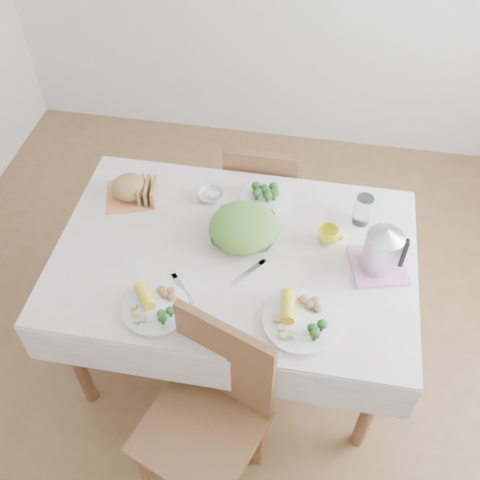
% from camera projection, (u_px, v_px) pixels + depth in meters
% --- Properties ---
extents(floor, '(3.60, 3.60, 0.00)m').
position_uv_depth(floor, '(236.00, 347.00, 2.91)').
color(floor, brown).
rests_on(floor, ground).
extents(dining_table, '(1.40, 0.90, 0.75)m').
position_uv_depth(dining_table, '(235.00, 305.00, 2.63)').
color(dining_table, brown).
rests_on(dining_table, floor).
extents(tablecloth, '(1.50, 1.00, 0.01)m').
position_uv_depth(tablecloth, '(234.00, 253.00, 2.35)').
color(tablecloth, silver).
rests_on(tablecloth, dining_table).
extents(chair_near, '(0.55, 0.55, 0.94)m').
position_uv_depth(chair_near, '(200.00, 432.00, 2.14)').
color(chair_near, brown).
rests_on(chair_near, floor).
extents(chair_far, '(0.39, 0.39, 0.85)m').
position_uv_depth(chair_far, '(264.00, 190.00, 3.03)').
color(chair_far, brown).
rests_on(chair_far, floor).
extents(salad_bowl, '(0.29, 0.29, 0.07)m').
position_uv_depth(salad_bowl, '(244.00, 232.00, 2.37)').
color(salad_bowl, white).
rests_on(salad_bowl, tablecloth).
extents(dinner_plate_left, '(0.32, 0.32, 0.02)m').
position_uv_depth(dinner_plate_left, '(156.00, 309.00, 2.14)').
color(dinner_plate_left, white).
rests_on(dinner_plate_left, tablecloth).
extents(dinner_plate_right, '(0.36, 0.36, 0.02)m').
position_uv_depth(dinner_plate_right, '(301.00, 322.00, 2.10)').
color(dinner_plate_right, white).
rests_on(dinner_plate_right, tablecloth).
extents(broccoli_plate, '(0.24, 0.24, 0.02)m').
position_uv_depth(broccoli_plate, '(264.00, 197.00, 2.55)').
color(broccoli_plate, beige).
rests_on(broccoli_plate, tablecloth).
extents(napkin, '(0.28, 0.28, 0.00)m').
position_uv_depth(napkin, '(131.00, 195.00, 2.57)').
color(napkin, '#DE8041').
rests_on(napkin, tablecloth).
extents(bread_loaf, '(0.20, 0.20, 0.10)m').
position_uv_depth(bread_loaf, '(129.00, 186.00, 2.53)').
color(bread_loaf, olive).
rests_on(bread_loaf, napkin).
extents(fruit_bowl, '(0.15, 0.15, 0.04)m').
position_uv_depth(fruit_bowl, '(211.00, 195.00, 2.55)').
color(fruit_bowl, white).
rests_on(fruit_bowl, tablecloth).
extents(yellow_mug, '(0.11, 0.11, 0.07)m').
position_uv_depth(yellow_mug, '(329.00, 235.00, 2.36)').
color(yellow_mug, yellow).
rests_on(yellow_mug, tablecloth).
extents(glass_tumbler, '(0.09, 0.09, 0.14)m').
position_uv_depth(glass_tumbler, '(363.00, 211.00, 2.41)').
color(glass_tumbler, white).
rests_on(glass_tumbler, tablecloth).
extents(pink_tray, '(0.26, 0.26, 0.02)m').
position_uv_depth(pink_tray, '(378.00, 266.00, 2.29)').
color(pink_tray, pink).
rests_on(pink_tray, tablecloth).
extents(electric_kettle, '(0.17, 0.17, 0.21)m').
position_uv_depth(electric_kettle, '(383.00, 247.00, 2.20)').
color(electric_kettle, '#B2B5BA').
rests_on(electric_kettle, pink_tray).
extents(fork_left, '(0.13, 0.15, 0.00)m').
position_uv_depth(fork_left, '(183.00, 288.00, 2.22)').
color(fork_left, silver).
rests_on(fork_left, tablecloth).
extents(fork_right, '(0.12, 0.15, 0.00)m').
position_uv_depth(fork_right, '(249.00, 272.00, 2.27)').
color(fork_right, silver).
rests_on(fork_right, tablecloth).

